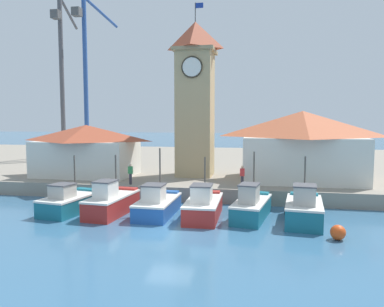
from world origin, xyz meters
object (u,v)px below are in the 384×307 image
warehouse_right (302,145)px  dock_worker_along_quay (130,174)px  fishing_boat_left_outer (112,202)px  warehouse_left (87,150)px  fishing_boat_left_inner (157,204)px  fishing_boat_center (251,206)px  dock_worker_near_tower (242,176)px  port_crane_far (63,95)px  port_crane_near (87,93)px  fishing_boat_mid_left (203,206)px  fishing_boat_far_left (70,202)px  mooring_buoy (338,232)px  fishing_boat_mid_right (304,209)px  clock_tower (195,96)px

warehouse_right → dock_worker_along_quay: 14.29m
fishing_boat_left_outer → warehouse_left: 10.96m
fishing_boat_left_inner → fishing_boat_center: size_ratio=0.95×
fishing_boat_center → dock_worker_near_tower: 4.94m
fishing_boat_center → dock_worker_along_quay: bearing=155.3°
fishing_boat_center → port_crane_far: (-24.40, 20.85, 8.50)m
fishing_boat_left_inner → port_crane_near: 28.23m
fishing_boat_mid_left → dock_worker_near_tower: size_ratio=3.06×
fishing_boat_far_left → port_crane_near: bearing=113.2°
port_crane_near → mooring_buoy: port_crane_near is taller
warehouse_left → port_crane_far: bearing=126.5°
fishing_boat_left_inner → warehouse_left: bearing=136.8°
fishing_boat_mid_right → port_crane_near: port_crane_near is taller
fishing_boat_center → dock_worker_along_quay: size_ratio=3.10×
warehouse_right → port_crane_near: port_crane_near is taller
warehouse_right → port_crane_far: bearing=157.2°
fishing_boat_center → fishing_boat_mid_right: 3.15m
fishing_boat_left_outer → fishing_boat_mid_left: fishing_boat_left_outer is taller
fishing_boat_mid_right → dock_worker_near_tower: (-3.95, 5.13, 1.12)m
fishing_boat_mid_right → clock_tower: bearing=129.5°
fishing_boat_center → fishing_boat_mid_right: fishing_boat_center is taller
fishing_boat_center → dock_worker_along_quay: (-9.49, 4.37, 1.18)m
fishing_boat_center → fishing_boat_left_outer: bearing=-175.9°
dock_worker_near_tower → fishing_boat_mid_left: bearing=-112.7°
mooring_buoy → dock_worker_along_quay: 16.09m
fishing_boat_far_left → fishing_boat_mid_right: bearing=1.1°
fishing_boat_mid_left → mooring_buoy: 8.06m
port_crane_far → mooring_buoy: port_crane_far is taller
port_crane_near → port_crane_far: port_crane_near is taller
clock_tower → fishing_boat_left_outer: bearing=-109.2°
fishing_boat_mid_left → mooring_buoy: bearing=-21.8°
dock_worker_near_tower → mooring_buoy: bearing=-56.7°
fishing_boat_far_left → clock_tower: 14.56m
fishing_boat_left_outer → port_crane_far: bearing=125.6°
fishing_boat_mid_right → fishing_boat_center: bearing=172.6°
fishing_boat_left_outer → port_crane_far: port_crane_far is taller
fishing_boat_center → port_crane_near: size_ratio=0.24×
fishing_boat_left_outer → fishing_boat_mid_left: (6.02, 0.23, -0.04)m
warehouse_left → port_crane_near: (-6.47, 13.45, 6.06)m
warehouse_left → warehouse_right: 18.90m
dock_worker_near_tower → fishing_boat_mid_right: bearing=-52.4°
fishing_boat_mid_left → dock_worker_near_tower: bearing=67.3°
port_crane_far → dock_worker_along_quay: size_ratio=12.83×
fishing_boat_far_left → warehouse_left: size_ratio=0.53×
clock_tower → dock_worker_along_quay: 9.35m
fishing_boat_left_inner → warehouse_left: warehouse_left is taller
fishing_boat_mid_left → warehouse_right: size_ratio=0.51×
fishing_boat_far_left → dock_worker_near_tower: (11.09, 5.41, 1.23)m
fishing_boat_mid_right → clock_tower: 15.24m
fishing_boat_far_left → fishing_boat_center: 11.94m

